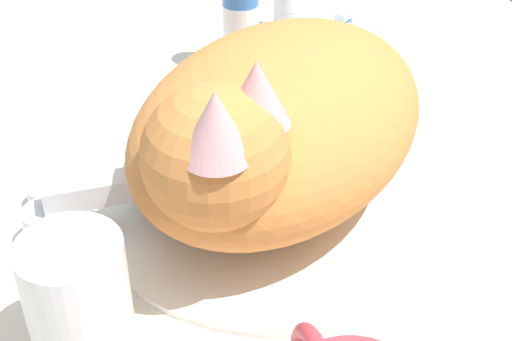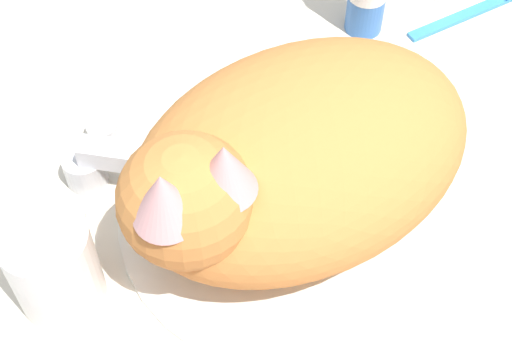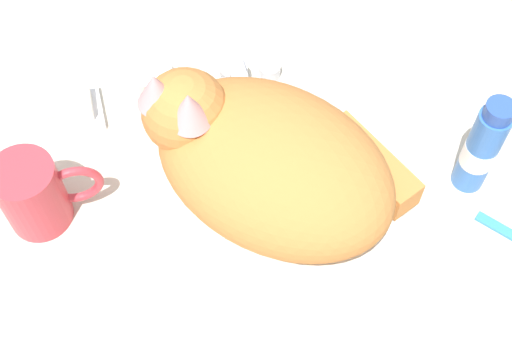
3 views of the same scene
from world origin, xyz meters
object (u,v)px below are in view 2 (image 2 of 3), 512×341
at_px(cat, 287,159).
at_px(rinse_cup, 54,267).
at_px(toothbrush, 474,9).
at_px(faucet, 100,166).

relative_size(cat, rinse_cup, 3.95).
relative_size(cat, toothbrush, 2.91).
relative_size(rinse_cup, toothbrush, 0.74).
distance_m(cat, rinse_cup, 0.19).
height_order(cat, toothbrush, cat).
bearing_deg(rinse_cup, toothbrush, -39.22).
xyz_separation_m(faucet, rinse_cup, (-0.11, -0.00, 0.02)).
height_order(faucet, rinse_cup, rinse_cup).
bearing_deg(rinse_cup, faucet, 0.49).
distance_m(rinse_cup, toothbrush, 0.49).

